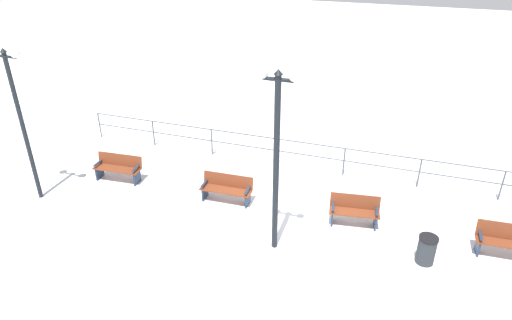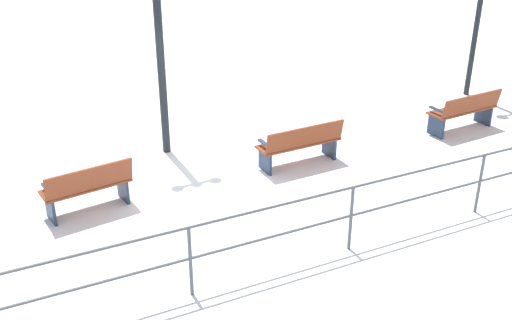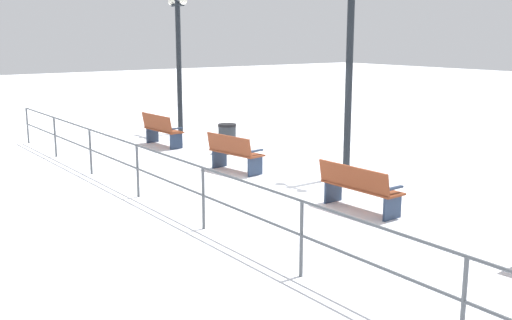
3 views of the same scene
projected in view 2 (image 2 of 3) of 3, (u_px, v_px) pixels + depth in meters
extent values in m
plane|color=white|center=(200.00, 183.00, 10.88)|extent=(80.00, 80.00, 0.00)
cube|color=brown|center=(462.00, 110.00, 12.92)|extent=(0.59, 1.63, 0.04)
cube|color=brown|center=(472.00, 103.00, 12.64)|extent=(0.21, 1.61, 0.40)
cube|color=#23334C|center=(483.00, 114.00, 13.33)|extent=(0.44, 0.08, 0.46)
cube|color=#23334C|center=(436.00, 126.00, 12.70)|extent=(0.44, 0.08, 0.46)
cube|color=#23334C|center=(485.00, 98.00, 13.20)|extent=(0.44, 0.10, 0.04)
cube|color=#23334C|center=(437.00, 110.00, 12.57)|extent=(0.44, 0.10, 0.04)
cube|color=brown|center=(298.00, 143.00, 11.42)|extent=(0.53, 1.63, 0.04)
cube|color=brown|center=(306.00, 136.00, 11.14)|extent=(0.16, 1.62, 0.40)
cube|color=#23334C|center=(329.00, 146.00, 11.81)|extent=(0.43, 0.07, 0.43)
cube|color=#23334C|center=(265.00, 161.00, 11.21)|extent=(0.43, 0.07, 0.43)
cube|color=#23334C|center=(329.00, 130.00, 11.68)|extent=(0.43, 0.09, 0.04)
cube|color=#23334C|center=(265.00, 144.00, 11.09)|extent=(0.43, 0.09, 0.04)
cube|color=brown|center=(86.00, 186.00, 9.84)|extent=(0.66, 1.47, 0.04)
cube|color=brown|center=(90.00, 179.00, 9.57)|extent=(0.30, 1.42, 0.41)
cube|color=#23334C|center=(123.00, 188.00, 10.24)|extent=(0.43, 0.11, 0.44)
cube|color=#23334C|center=(50.00, 208.00, 9.63)|extent=(0.43, 0.11, 0.44)
cube|color=#23334C|center=(121.00, 169.00, 10.11)|extent=(0.43, 0.13, 0.04)
cube|color=#23334C|center=(47.00, 189.00, 9.50)|extent=(0.43, 0.13, 0.04)
cylinder|color=black|center=(159.00, 31.00, 11.09)|extent=(0.15, 0.15, 4.79)
cylinder|color=#4C5156|center=(480.00, 184.00, 9.75)|extent=(0.05, 0.05, 1.02)
cylinder|color=#4C5156|center=(351.00, 219.00, 8.78)|extent=(0.05, 0.05, 1.02)
cylinder|color=#4C5156|center=(190.00, 262.00, 7.82)|extent=(0.05, 0.05, 1.02)
cylinder|color=#4C5156|center=(276.00, 206.00, 8.08)|extent=(0.04, 17.15, 0.04)
cylinder|color=#4C5156|center=(275.00, 236.00, 8.28)|extent=(0.04, 17.15, 0.04)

